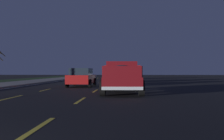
{
  "coord_description": "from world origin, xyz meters",
  "views": [
    {
      "loc": [
        -2.49,
        -3.7,
        1.25
      ],
      "look_at": [
        11.99,
        -2.95,
        1.35
      ],
      "focal_mm": 40.94,
      "sensor_mm": 36.0,
      "label": 1
    }
  ],
  "objects_px": {
    "pickup_truck": "(122,76)",
    "sedan_white": "(122,76)",
    "sedan_blue": "(123,74)",
    "sedan_red": "(82,77)"
  },
  "relations": [
    {
      "from": "sedan_blue",
      "to": "sedan_red",
      "type": "relative_size",
      "value": 1.0
    },
    {
      "from": "pickup_truck",
      "to": "sedan_white",
      "type": "xyz_separation_m",
      "value": [
        16.16,
        0.16,
        -0.2
      ]
    },
    {
      "from": "pickup_truck",
      "to": "sedan_white",
      "type": "relative_size",
      "value": 1.23
    },
    {
      "from": "pickup_truck",
      "to": "sedan_blue",
      "type": "relative_size",
      "value": 1.23
    },
    {
      "from": "sedan_red",
      "to": "pickup_truck",
      "type": "bearing_deg",
      "value": -151.53
    },
    {
      "from": "sedan_blue",
      "to": "sedan_red",
      "type": "bearing_deg",
      "value": 171.58
    },
    {
      "from": "sedan_white",
      "to": "pickup_truck",
      "type": "bearing_deg",
      "value": -179.43
    },
    {
      "from": "pickup_truck",
      "to": "sedan_blue",
      "type": "height_order",
      "value": "pickup_truck"
    },
    {
      "from": "sedan_red",
      "to": "sedan_blue",
      "type": "bearing_deg",
      "value": -8.42
    },
    {
      "from": "sedan_red",
      "to": "sedan_white",
      "type": "bearing_deg",
      "value": -18.77
    }
  ]
}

